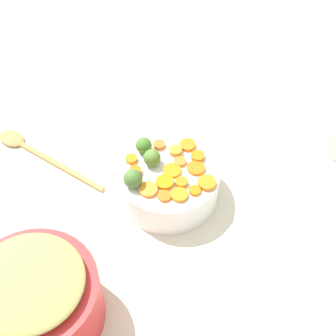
{
  "coord_description": "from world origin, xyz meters",
  "views": [
    {
      "loc": [
        0.04,
        -0.76,
        0.95
      ],
      "look_at": [
        0.03,
        -0.06,
        0.11
      ],
      "focal_mm": 54.16,
      "sensor_mm": 36.0,
      "label": 1
    }
  ],
  "objects": [
    {
      "name": "carrot_slice_3",
      "position": [
        -0.04,
        -0.06,
        0.11
      ],
      "size": [
        0.04,
        0.04,
        0.01
      ],
      "primitive_type": "cylinder",
      "rotation": [
        0.0,
        0.0,
        0.93
      ],
      "color": "orange",
      "rests_on": "serving_bowl_carrots"
    },
    {
      "name": "carrot_slice_8",
      "position": [
        0.05,
        -0.01,
        0.11
      ],
      "size": [
        0.04,
        0.04,
        0.01
      ],
      "primitive_type": "cylinder",
      "rotation": [
        0.0,
        0.0,
        1.07
      ],
      "color": "orange",
      "rests_on": "serving_bowl_carrots"
    },
    {
      "name": "carrot_slice_7",
      "position": [
        0.04,
        -0.06,
        0.1
      ],
      "size": [
        0.06,
        0.06,
        0.01
      ],
      "primitive_type": "cylinder",
      "rotation": [
        0.0,
        0.0,
        3.83
      ],
      "color": "orange",
      "rests_on": "serving_bowl_carrots"
    },
    {
      "name": "stuffing_mound",
      "position": [
        -0.2,
        -0.36,
        0.16
      ],
      "size": [
        0.2,
        0.2,
        0.03
      ],
      "primitive_type": "ellipsoid",
      "color": "tan",
      "rests_on": "metal_pot"
    },
    {
      "name": "wooden_spoon",
      "position": [
        -0.31,
        0.07,
        0.03
      ],
      "size": [
        0.29,
        0.21,
        0.01
      ],
      "color": "tan",
      "rests_on": "tabletop"
    },
    {
      "name": "carrot_slice_15",
      "position": [
        -0.05,
        -0.03,
        0.11
      ],
      "size": [
        0.03,
        0.03,
        0.01
      ],
      "primitive_type": "cylinder",
      "rotation": [
        0.0,
        0.0,
        3.54
      ],
      "color": "orange",
      "rests_on": "serving_bowl_carrots"
    },
    {
      "name": "carrot_slice_6",
      "position": [
        0.1,
        -0.05,
        0.1
      ],
      "size": [
        0.05,
        0.05,
        0.01
      ],
      "primitive_type": "cylinder",
      "rotation": [
        0.0,
        0.0,
        1.92
      ],
      "color": "orange",
      "rests_on": "serving_bowl_carrots"
    },
    {
      "name": "serving_bowl_carrots",
      "position": [
        0.03,
        -0.06,
        0.06
      ],
      "size": [
        0.23,
        0.23,
        0.08
      ],
      "primitive_type": "cylinder",
      "color": "white",
      "rests_on": "tabletop"
    },
    {
      "name": "brussels_sprout_2",
      "position": [
        0.0,
        -0.04,
        0.12
      ],
      "size": [
        0.04,
        0.04,
        0.04
      ],
      "primitive_type": "sphere",
      "color": "#598033",
      "rests_on": "serving_bowl_carrots"
    },
    {
      "name": "carrot_slice_14",
      "position": [
        -0.01,
        -0.11,
        0.1
      ],
      "size": [
        0.04,
        0.04,
        0.01
      ],
      "primitive_type": "cylinder",
      "rotation": [
        0.0,
        0.0,
        6.16
      ],
      "color": "orange",
      "rests_on": "serving_bowl_carrots"
    },
    {
      "name": "carrot_slice_11",
      "position": [
        0.06,
        -0.13,
        0.1
      ],
      "size": [
        0.04,
        0.04,
        0.01
      ],
      "primitive_type": "cylinder",
      "rotation": [
        0.0,
        0.0,
        1.75
      ],
      "color": "orange",
      "rests_on": "serving_bowl_carrots"
    },
    {
      "name": "brussels_sprout_0",
      "position": [
        -0.02,
        0.0,
        0.12
      ],
      "size": [
        0.04,
        0.04,
        0.04
      ],
      "primitive_type": "sphere",
      "color": "#457B2B",
      "rests_on": "serving_bowl_carrots"
    },
    {
      "name": "brussels_sprout_1",
      "position": [
        -0.04,
        -0.1,
        0.12
      ],
      "size": [
        0.04,
        0.04,
        0.04
      ],
      "primitive_type": "sphere",
      "color": "#4C7635",
      "rests_on": "serving_bowl_carrots"
    },
    {
      "name": "carrot_slice_5",
      "position": [
        0.03,
        -0.09,
        0.11
      ],
      "size": [
        0.04,
        0.04,
        0.01
      ],
      "primitive_type": "cylinder",
      "rotation": [
        0.0,
        0.0,
        6.2
      ],
      "color": "orange",
      "rests_on": "serving_bowl_carrots"
    },
    {
      "name": "carrot_slice_0",
      "position": [
        0.09,
        -0.11,
        0.1
      ],
      "size": [
        0.03,
        0.03,
        0.01
      ],
      "primitive_type": "cylinder",
      "rotation": [
        0.0,
        0.0,
        1.03
      ],
      "color": "orange",
      "rests_on": "serving_bowl_carrots"
    },
    {
      "name": "tabletop",
      "position": [
        0.0,
        0.0,
        0.01
      ],
      "size": [
        2.4,
        2.4,
        0.02
      ],
      "primitive_type": "cube",
      "color": "beige",
      "rests_on": "ground"
    },
    {
      "name": "carrot_slice_13",
      "position": [
        0.01,
        0.01,
        0.1
      ],
      "size": [
        0.04,
        0.04,
        0.01
      ],
      "primitive_type": "cylinder",
      "rotation": [
        0.0,
        0.0,
        2.3
      ],
      "color": "orange",
      "rests_on": "serving_bowl_carrots"
    },
    {
      "name": "metal_pot",
      "position": [
        -0.2,
        -0.36,
        0.08
      ],
      "size": [
        0.24,
        0.24,
        0.12
      ],
      "primitive_type": "cylinder",
      "color": "red",
      "rests_on": "tabletop"
    },
    {
      "name": "carrot_slice_4",
      "position": [
        0.1,
        -0.02,
        0.11
      ],
      "size": [
        0.04,
        0.04,
        0.01
      ],
      "primitive_type": "cylinder",
      "rotation": [
        0.0,
        0.0,
        5.11
      ],
      "color": "orange",
      "rests_on": "serving_bowl_carrots"
    },
    {
      "name": "carrot_slice_12",
      "position": [
        0.12,
        -0.09,
        0.11
      ],
      "size": [
        0.05,
        0.05,
        0.01
      ],
      "primitive_type": "cylinder",
      "rotation": [
        0.0,
        0.0,
        4.14
      ],
      "color": "orange",
      "rests_on": "serving_bowl_carrots"
    },
    {
      "name": "carrot_slice_10",
      "position": [
        0.03,
        -0.13,
        0.1
      ],
      "size": [
        0.04,
        0.04,
        0.01
      ],
      "primitive_type": "cylinder",
      "rotation": [
        0.0,
        0.0,
        0.57
      ],
      "color": "orange",
      "rests_on": "serving_bowl_carrots"
    },
    {
      "name": "carrot_slice_2",
      "position": [
        0.06,
        -0.09,
        0.11
      ],
      "size": [
        0.04,
        0.04,
        0.01
      ],
      "primitive_type": "cylinder",
      "rotation": [
        0.0,
        0.0,
        2.23
      ],
      "color": "orange",
      "rests_on": "serving_bowl_carrots"
    },
    {
      "name": "carrot_slice_1",
      "position": [
        0.08,
        0.01,
        0.1
      ],
      "size": [
        0.04,
        0.04,
        0.01
      ],
      "primitive_type": "cylinder",
      "rotation": [
        0.0,
        0.0,
        3.15
      ],
      "color": "orange",
      "rests_on": "serving_bowl_carrots"
    },
    {
      "name": "carrot_slice_9",
      "position": [
        0.06,
        -0.03,
        0.1
      ],
      "size": [
        0.04,
        0.04,
        0.01
      ],
      "primitive_type": "cylinder",
      "rotation": [
        0.0,
        0.0,
        0.96
      ],
      "color": "orange",
      "rests_on": "serving_bowl_carrots"
    }
  ]
}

